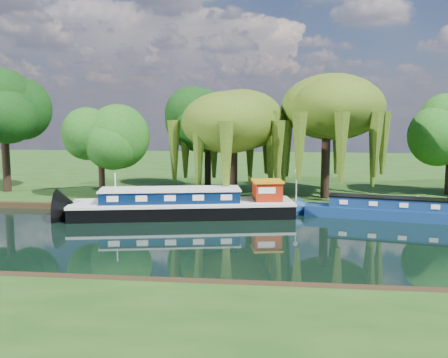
# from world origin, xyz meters

# --- Properties ---
(ground) EXTENTS (120.00, 120.00, 0.00)m
(ground) POSITION_xyz_m (0.00, 0.00, 0.00)
(ground) COLOR black
(far_bank) EXTENTS (120.00, 52.00, 0.45)m
(far_bank) POSITION_xyz_m (0.00, 34.00, 0.23)
(far_bank) COLOR #183F11
(far_bank) RESTS_ON ground
(dutch_barge) EXTENTS (16.03, 6.52, 3.30)m
(dutch_barge) POSITION_xyz_m (-7.44, 6.43, 0.82)
(dutch_barge) COLOR black
(dutch_barge) RESTS_ON ground
(narrowboat) EXTENTS (11.48, 4.04, 1.65)m
(narrowboat) POSITION_xyz_m (6.74, 7.30, 0.59)
(narrowboat) COLOR navy
(narrowboat) RESTS_ON ground
(red_dinghy) EXTENTS (3.36, 2.51, 0.67)m
(red_dinghy) POSITION_xyz_m (-14.50, 6.31, 0.00)
(red_dinghy) COLOR maroon
(red_dinghy) RESTS_ON ground
(willow_left) EXTENTS (6.88, 6.88, 8.24)m
(willow_left) POSITION_xyz_m (-4.58, 12.67, 6.43)
(willow_left) COLOR black
(willow_left) RESTS_ON far_bank
(willow_right) EXTENTS (7.49, 7.49, 9.12)m
(willow_right) POSITION_xyz_m (2.88, 12.86, 7.10)
(willow_right) COLOR black
(willow_right) RESTS_ON far_bank
(tree_far_left) EXTENTS (4.51, 4.51, 7.27)m
(tree_far_left) POSITION_xyz_m (-15.07, 10.77, 5.43)
(tree_far_left) COLOR black
(tree_far_left) RESTS_ON far_bank
(tree_far_back) EXTENTS (5.71, 5.71, 9.60)m
(tree_far_back) POSITION_xyz_m (-24.58, 13.16, 7.14)
(tree_far_back) COLOR black
(tree_far_back) RESTS_ON far_bank
(tree_far_mid) EXTENTS (5.12, 5.12, 8.38)m
(tree_far_mid) POSITION_xyz_m (-7.32, 17.01, 6.23)
(tree_far_mid) COLOR black
(tree_far_mid) RESTS_ON far_bank
(lamppost) EXTENTS (0.36, 0.36, 2.56)m
(lamppost) POSITION_xyz_m (0.50, 10.50, 2.42)
(lamppost) COLOR silver
(lamppost) RESTS_ON far_bank
(mooring_posts) EXTENTS (19.16, 0.16, 1.00)m
(mooring_posts) POSITION_xyz_m (-0.50, 8.40, 0.95)
(mooring_posts) COLOR silver
(mooring_posts) RESTS_ON far_bank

